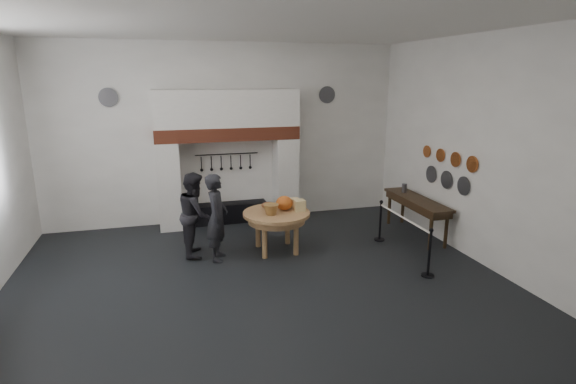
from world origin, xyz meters
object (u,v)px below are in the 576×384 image
object	(u,v)px
side_table	(417,200)
barrier_post_near	(429,254)
iron_range	(230,213)
visitor_near	(217,217)
work_table	(276,214)
barrier_post_far	(380,222)
visitor_far	(195,214)

from	to	relation	value
side_table	barrier_post_near	xyz separation A→B (m)	(-0.97, -2.10, -0.42)
iron_range	barrier_post_near	size ratio (longest dim) A/B	2.11
visitor_near	side_table	size ratio (longest dim) A/B	0.82
work_table	barrier_post_far	xyz separation A→B (m)	(2.44, -0.03, -0.39)
work_table	barrier_post_near	world-z (taller)	barrier_post_near
iron_range	work_table	bearing A→B (deg)	-73.10
visitor_far	work_table	bearing A→B (deg)	-93.30
work_table	visitor_near	distance (m)	1.28
iron_range	side_table	bearing A→B (deg)	-27.93
visitor_far	side_table	xyz separation A→B (m)	(5.09, -0.19, -0.02)
visitor_near	visitor_far	size ratio (longest dim) A/B	1.02
work_table	visitor_far	distance (m)	1.70
work_table	barrier_post_far	world-z (taller)	barrier_post_far
work_table	barrier_post_near	bearing A→B (deg)	-39.67
iron_range	work_table	distance (m)	2.43
side_table	work_table	bearing A→B (deg)	-178.68
iron_range	visitor_near	bearing A→B (deg)	-103.95
side_table	barrier_post_near	bearing A→B (deg)	-114.82
iron_range	visitor_near	size ratio (longest dim) A/B	1.05
side_table	barrier_post_far	world-z (taller)	same
work_table	visitor_near	world-z (taller)	visitor_near
visitor_far	barrier_post_far	size ratio (longest dim) A/B	1.97
visitor_near	visitor_far	bearing A→B (deg)	58.92
side_table	barrier_post_far	size ratio (longest dim) A/B	2.44
visitor_near	side_table	distance (m)	4.70
visitor_near	barrier_post_far	bearing A→B (deg)	-74.49
visitor_far	barrier_post_near	bearing A→B (deg)	-113.24
iron_range	visitor_near	distance (m)	2.54
iron_range	visitor_far	bearing A→B (deg)	-116.59
iron_range	side_table	size ratio (longest dim) A/B	0.86
work_table	iron_range	bearing A→B (deg)	106.90
barrier_post_near	work_table	bearing A→B (deg)	140.33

